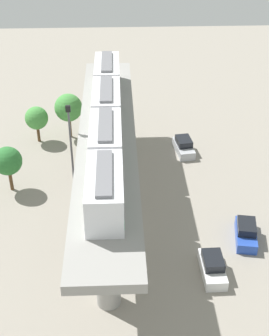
{
  "coord_description": "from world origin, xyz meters",
  "views": [
    {
      "loc": [
        1.0,
        -37.91,
        30.12
      ],
      "look_at": [
        2.5,
        -0.12,
        5.15
      ],
      "focal_mm": 51.51,
      "sensor_mm": 36.0,
      "label": 1
    }
  ],
  "objects_px": {
    "train": "(106,122)",
    "tree_mid_lot": "(37,118)",
    "parked_car_silver": "(184,146)",
    "parked_car_blue": "(246,233)",
    "signal_post": "(72,154)",
    "tree_far_corner": "(68,108)",
    "parked_car_white": "(213,267)",
    "tree_near_viaduct": "(8,161)"
  },
  "relations": [
    {
      "from": "parked_car_silver",
      "to": "tree_far_corner",
      "type": "height_order",
      "value": "tree_far_corner"
    },
    {
      "from": "tree_mid_lot",
      "to": "parked_car_silver",
      "type": "bearing_deg",
      "value": -10.48
    },
    {
      "from": "signal_post",
      "to": "tree_far_corner",
      "type": "bearing_deg",
      "value": 96.19
    },
    {
      "from": "parked_car_blue",
      "to": "signal_post",
      "type": "relative_size",
      "value": 0.4
    },
    {
      "from": "parked_car_silver",
      "to": "tree_near_viaduct",
      "type": "xyz_separation_m",
      "value": [
        -19.14,
        -6.9,
        2.81
      ]
    },
    {
      "from": "train",
      "to": "parked_car_blue",
      "type": "distance_m",
      "value": 16.35
    },
    {
      "from": "tree_near_viaduct",
      "to": "signal_post",
      "type": "height_order",
      "value": "signal_post"
    },
    {
      "from": "parked_car_white",
      "to": "parked_car_silver",
      "type": "bearing_deg",
      "value": 88.74
    },
    {
      "from": "tree_mid_lot",
      "to": "tree_far_corner",
      "type": "xyz_separation_m",
      "value": [
        3.82,
        0.96,
        0.84
      ]
    },
    {
      "from": "parked_car_blue",
      "to": "tree_far_corner",
      "type": "height_order",
      "value": "tree_far_corner"
    },
    {
      "from": "train",
      "to": "tree_mid_lot",
      "type": "bearing_deg",
      "value": 121.41
    },
    {
      "from": "tree_near_viaduct",
      "to": "tree_mid_lot",
      "type": "bearing_deg",
      "value": 81.09
    },
    {
      "from": "parked_car_white",
      "to": "tree_far_corner",
      "type": "distance_m",
      "value": 27.87
    },
    {
      "from": "signal_post",
      "to": "parked_car_white",
      "type": "bearing_deg",
      "value": -39.18
    },
    {
      "from": "parked_car_silver",
      "to": "signal_post",
      "type": "bearing_deg",
      "value": -148.56
    },
    {
      "from": "parked_car_blue",
      "to": "signal_post",
      "type": "xyz_separation_m",
      "value": [
        -16.01,
        5.69,
        5.38
      ]
    },
    {
      "from": "parked_car_silver",
      "to": "parked_car_white",
      "type": "bearing_deg",
      "value": -97.85
    },
    {
      "from": "train",
      "to": "tree_near_viaduct",
      "type": "distance_m",
      "value": 12.96
    },
    {
      "from": "parked_car_white",
      "to": "tree_near_viaduct",
      "type": "distance_m",
      "value": 23.25
    },
    {
      "from": "tree_near_viaduct",
      "to": "parked_car_blue",
      "type": "bearing_deg",
      "value": -20.84
    },
    {
      "from": "parked_car_blue",
      "to": "parked_car_silver",
      "type": "bearing_deg",
      "value": 113.43
    },
    {
      "from": "tree_mid_lot",
      "to": "tree_near_viaduct",
      "type": "bearing_deg",
      "value": -98.91
    },
    {
      "from": "parked_car_white",
      "to": "parked_car_silver",
      "type": "distance_m",
      "value": 19.85
    },
    {
      "from": "parked_car_silver",
      "to": "tree_mid_lot",
      "type": "distance_m",
      "value": 18.01
    },
    {
      "from": "train",
      "to": "parked_car_silver",
      "type": "height_order",
      "value": "train"
    },
    {
      "from": "tree_mid_lot",
      "to": "train",
      "type": "bearing_deg",
      "value": -58.59
    },
    {
      "from": "parked_car_silver",
      "to": "parked_car_blue",
      "type": "relative_size",
      "value": 0.99
    },
    {
      "from": "parked_car_white",
      "to": "signal_post",
      "type": "xyz_separation_m",
      "value": [
        -12.16,
        9.91,
        5.38
      ]
    },
    {
      "from": "parked_car_white",
      "to": "parked_car_blue",
      "type": "xyz_separation_m",
      "value": [
        3.85,
        4.22,
        0.0
      ]
    },
    {
      "from": "parked_car_silver",
      "to": "parked_car_blue",
      "type": "distance_m",
      "value": 16.09
    },
    {
      "from": "parked_car_white",
      "to": "tree_mid_lot",
      "type": "height_order",
      "value": "tree_mid_lot"
    },
    {
      "from": "tree_far_corner",
      "to": "tree_near_viaduct",
      "type": "bearing_deg",
      "value": -115.99
    },
    {
      "from": "tree_near_viaduct",
      "to": "tree_far_corner",
      "type": "bearing_deg",
      "value": 64.01
    },
    {
      "from": "train",
      "to": "parked_car_blue",
      "type": "height_order",
      "value": "train"
    },
    {
      "from": "parked_car_silver",
      "to": "tree_near_viaduct",
      "type": "relative_size",
      "value": 0.87
    },
    {
      "from": "parked_car_silver",
      "to": "tree_near_viaduct",
      "type": "height_order",
      "value": "tree_near_viaduct"
    },
    {
      "from": "parked_car_white",
      "to": "tree_mid_lot",
      "type": "bearing_deg",
      "value": 126.01
    },
    {
      "from": "parked_car_silver",
      "to": "parked_car_blue",
      "type": "bearing_deg",
      "value": -84.04
    },
    {
      "from": "tree_far_corner",
      "to": "tree_mid_lot",
      "type": "bearing_deg",
      "value": -165.9
    },
    {
      "from": "tree_near_viaduct",
      "to": "tree_mid_lot",
      "type": "xyz_separation_m",
      "value": [
        1.59,
        10.14,
        -0.37
      ]
    },
    {
      "from": "train",
      "to": "signal_post",
      "type": "height_order",
      "value": "train"
    },
    {
      "from": "train",
      "to": "signal_post",
      "type": "relative_size",
      "value": 2.45
    }
  ]
}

